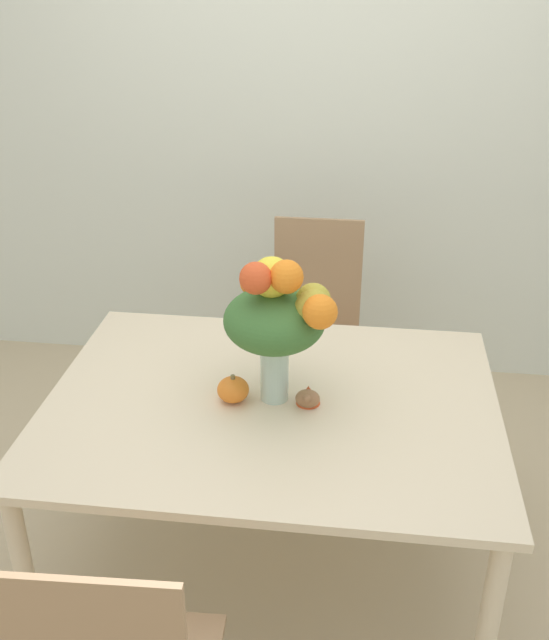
{
  "coord_description": "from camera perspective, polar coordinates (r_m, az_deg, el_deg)",
  "views": [
    {
      "loc": [
        0.28,
        -2.07,
        2.1
      ],
      "look_at": [
        0.01,
        0.02,
        1.02
      ],
      "focal_mm": 42.0,
      "sensor_mm": 36.0,
      "label": 1
    }
  ],
  "objects": [
    {
      "name": "wall_back",
      "position": [
        3.72,
        3.0,
        15.48
      ],
      "size": [
        8.0,
        0.06,
        2.7
      ],
      "color": "silver",
      "rests_on": "ground_plane"
    },
    {
      "name": "ground_plane",
      "position": [
        2.96,
        -0.22,
        -17.95
      ],
      "size": [
        12.0,
        12.0,
        0.0
      ],
      "primitive_type": "plane",
      "color": "tan"
    },
    {
      "name": "dining_table",
      "position": [
        2.54,
        -0.24,
        -7.53
      ],
      "size": [
        1.5,
        1.15,
        0.72
      ],
      "color": "beige",
      "rests_on": "ground_plane"
    },
    {
      "name": "dining_chair_near_window",
      "position": [
        3.42,
        3.08,
        -0.75
      ],
      "size": [
        0.42,
        0.42,
        0.99
      ],
      "rotation": [
        0.0,
        0.0,
        0.0
      ],
      "color": "#9E7A56",
      "rests_on": "ground_plane"
    },
    {
      "name": "turkey_figurine",
      "position": [
        2.47,
        2.57,
        -5.82
      ],
      "size": [
        0.08,
        0.11,
        0.07
      ],
      "color": "#936642",
      "rests_on": "dining_table"
    },
    {
      "name": "flower_vase",
      "position": [
        2.36,
        0.33,
        0.25
      ],
      "size": [
        0.37,
        0.34,
        0.52
      ],
      "color": "#B2CCBC",
      "rests_on": "dining_table"
    },
    {
      "name": "pumpkin",
      "position": [
        2.48,
        -3.17,
        -5.31
      ],
      "size": [
        0.11,
        0.11,
        0.1
      ],
      "color": "orange",
      "rests_on": "dining_table"
    }
  ]
}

